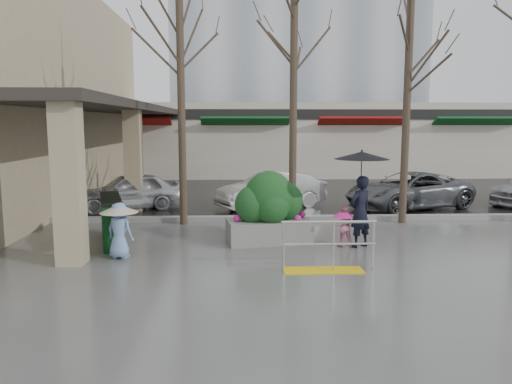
{
  "coord_description": "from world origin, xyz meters",
  "views": [
    {
      "loc": [
        -0.42,
        -10.86,
        2.95
      ],
      "look_at": [
        0.03,
        1.02,
        1.3
      ],
      "focal_mm": 35.0,
      "sensor_mm": 36.0,
      "label": 1
    }
  ],
  "objects": [
    {
      "name": "planter",
      "position": [
        0.37,
        1.28,
        0.85
      ],
      "size": [
        2.18,
        1.33,
        1.78
      ],
      "rotation": [
        0.0,
        0.0,
        0.16
      ],
      "color": "slate",
      "rests_on": "ground"
    },
    {
      "name": "child_blue",
      "position": [
        -3.0,
        -0.08,
        0.77
      ],
      "size": [
        0.84,
        0.84,
        1.24
      ],
      "rotation": [
        0.0,
        0.0,
        2.77
      ],
      "color": "#779FD3",
      "rests_on": "ground"
    },
    {
      "name": "tree_west",
      "position": [
        -2.0,
        3.6,
        5.08
      ],
      "size": [
        3.2,
        3.2,
        6.8
      ],
      "color": "#382B21",
      "rests_on": "ground"
    },
    {
      "name": "child_pink",
      "position": [
        2.12,
        0.78,
        0.57
      ],
      "size": [
        0.52,
        0.52,
        1.0
      ],
      "rotation": [
        0.0,
        0.0,
        3.12
      ],
      "color": "pink",
      "rests_on": "ground"
    },
    {
      "name": "woman",
      "position": [
        2.5,
        0.72,
        1.41
      ],
      "size": [
        1.31,
        1.31,
        2.33
      ],
      "rotation": [
        0.0,
        0.0,
        3.71
      ],
      "color": "black",
      "rests_on": "ground"
    },
    {
      "name": "tree_midwest",
      "position": [
        1.2,
        3.6,
        5.23
      ],
      "size": [
        3.2,
        3.2,
        7.0
      ],
      "color": "#382B21",
      "rests_on": "ground"
    },
    {
      "name": "car_b",
      "position": [
        0.76,
        6.26,
        0.63
      ],
      "size": [
        4.01,
        2.92,
        1.26
      ],
      "primitive_type": "imported",
      "rotation": [
        0.0,
        0.0,
        -1.1
      ],
      "color": "silver",
      "rests_on": "ground"
    },
    {
      "name": "storefront_row",
      "position": [
        2.0,
        17.97,
        2.01
      ],
      "size": [
        34.0,
        6.74,
        4.0
      ],
      "color": "beige",
      "rests_on": "ground"
    },
    {
      "name": "canopy_slab",
      "position": [
        -4.8,
        8.0,
        3.62
      ],
      "size": [
        2.8,
        18.0,
        0.25
      ],
      "primitive_type": "cube",
      "color": "#2D2823",
      "rests_on": "pillar_front"
    },
    {
      "name": "pillar_back",
      "position": [
        -3.9,
        6.0,
        1.75
      ],
      "size": [
        0.55,
        0.55,
        3.5
      ],
      "primitive_type": "cube",
      "color": "tan",
      "rests_on": "ground"
    },
    {
      "name": "car_c",
      "position": [
        5.51,
        6.03,
        0.63
      ],
      "size": [
        4.98,
        3.61,
        1.26
      ],
      "primitive_type": "imported",
      "rotation": [
        0.0,
        0.0,
        -1.2
      ],
      "color": "#5C5F64",
      "rests_on": "ground"
    },
    {
      "name": "handrail",
      "position": [
        1.36,
        -1.2,
        0.38
      ],
      "size": [
        1.9,
        0.5,
        1.03
      ],
      "color": "yellow",
      "rests_on": "ground"
    },
    {
      "name": "tree_mideast",
      "position": [
        4.5,
        3.6,
        4.86
      ],
      "size": [
        3.2,
        3.2,
        6.5
      ],
      "color": "#382B21",
      "rests_on": "ground"
    },
    {
      "name": "office_tower",
      "position": [
        4.0,
        30.0,
        12.5
      ],
      "size": [
        18.0,
        12.0,
        25.0
      ],
      "primitive_type": "cube",
      "color": "#8C99A8",
      "rests_on": "ground"
    },
    {
      "name": "street_asphalt",
      "position": [
        0.0,
        22.0,
        0.01
      ],
      "size": [
        120.0,
        36.0,
        0.01
      ],
      "primitive_type": "cube",
      "color": "black",
      "rests_on": "ground"
    },
    {
      "name": "near_building",
      "position": [
        -9.0,
        8.0,
        4.0
      ],
      "size": [
        6.0,
        18.0,
        8.0
      ],
      "primitive_type": "cube",
      "color": "tan",
      "rests_on": "ground"
    },
    {
      "name": "news_boxes",
      "position": [
        -3.52,
        1.29,
        0.58
      ],
      "size": [
        1.02,
        2.14,
        1.17
      ],
      "rotation": [
        0.0,
        0.0,
        0.28
      ],
      "color": "#0C3713",
      "rests_on": "ground"
    },
    {
      "name": "car_a",
      "position": [
        -4.14,
        6.21,
        0.63
      ],
      "size": [
        3.98,
        2.62,
        1.26
      ],
      "primitive_type": "imported",
      "rotation": [
        0.0,
        0.0,
        -1.24
      ],
      "color": "silver",
      "rests_on": "ground"
    },
    {
      "name": "ground",
      "position": [
        0.0,
        0.0,
        0.0
      ],
      "size": [
        120.0,
        120.0,
        0.0
      ],
      "primitive_type": "plane",
      "color": "#51514F",
      "rests_on": "ground"
    },
    {
      "name": "pillar_front",
      "position": [
        -3.9,
        -0.5,
        1.75
      ],
      "size": [
        0.55,
        0.55,
        3.5
      ],
      "primitive_type": "cube",
      "color": "tan",
      "rests_on": "ground"
    },
    {
      "name": "curb",
      "position": [
        0.0,
        4.0,
        0.07
      ],
      "size": [
        120.0,
        0.3,
        0.15
      ],
      "primitive_type": "cube",
      "color": "gray",
      "rests_on": "ground"
    }
  ]
}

